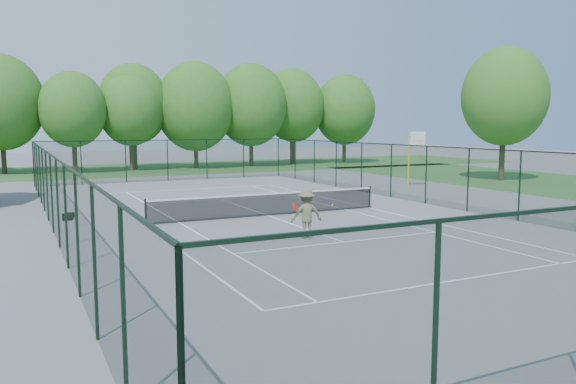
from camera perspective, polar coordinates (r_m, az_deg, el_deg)
name	(u,v)px	position (r m, az deg, el deg)	size (l,w,h in m)	color
ground	(268,216)	(25.40, -2.00, -2.43)	(140.00, 140.00, 0.00)	slate
grass_far	(136,169)	(54.00, -15.23, 2.24)	(80.00, 16.00, 0.01)	#396B2F
grass_side	(556,183)	(43.75, 25.54, 0.80)	(14.00, 40.00, 0.01)	#396B2F
court_lines	(268,216)	(25.40, -2.00, -2.42)	(11.05, 23.85, 0.01)	white
tennis_net	(268,203)	(25.31, -2.01, -1.15)	(11.08, 0.08, 1.10)	black
fence_enclosure	(268,182)	(25.19, -2.02, 1.07)	(18.05, 36.05, 3.02)	#16321A
tree_line_far	(133,104)	(53.88, -15.43, 8.60)	(39.40, 6.40, 9.70)	#3C3021
basketball_goal	(414,148)	(38.36, 12.66, 4.39)	(1.20, 1.43, 3.65)	yellow
tree_side	(505,97)	(44.46, 21.15, 9.03)	(6.17, 6.17, 9.76)	#3C3021
sports_bag_a	(68,217)	(25.90, -21.48, -2.37)	(0.39, 0.24, 0.32)	black
sports_bag_b	(70,215)	(26.58, -21.24, -2.21)	(0.32, 0.20, 0.25)	black
tennis_player	(306,214)	(20.33, 1.89, -2.20)	(2.23, 0.93, 1.79)	#626546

